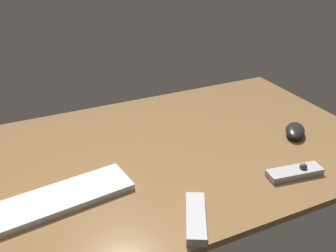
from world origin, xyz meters
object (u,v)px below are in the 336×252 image
Objects in this scene: keyboard at (60,198)px; tv_remote at (196,218)px; media_remote at (295,172)px; computer_mouse at (295,131)px.

keyboard is 36.41cm from tv_remote.
tv_remote is (-36.05, -5.08, 0.15)cm from media_remote.
keyboard is 2.22× the size of media_remote.
computer_mouse is 25.12cm from media_remote.
media_remote reaches higher than tv_remote.
keyboard is at bearing 79.60° from tv_remote.
keyboard is at bearing 134.45° from computer_mouse.
media_remote is (64.87, -17.17, 0.15)cm from keyboard.
computer_mouse is at bearing 56.97° from media_remote.
media_remote is 1.01× the size of tv_remote.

